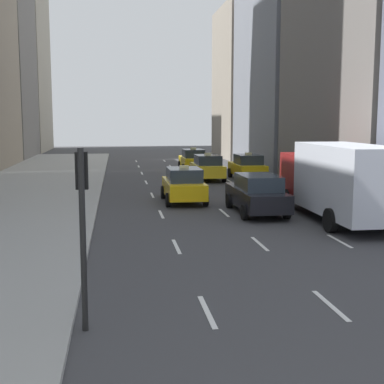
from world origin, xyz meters
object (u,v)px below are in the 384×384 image
taxi_fourth (193,160)px  sedan_black_near (257,194)px  taxi_second (247,167)px  box_truck (338,179)px  taxi_third (207,167)px  traffic_light_pole (82,209)px  taxi_lead (184,185)px

taxi_fourth → sedan_black_near: taxi_fourth is taller
taxi_second → taxi_fourth: 7.47m
taxi_second → box_truck: box_truck is taller
taxi_fourth → taxi_third: bearing=-90.0°
taxi_second → box_truck: (0.00, -15.17, 0.83)m
taxi_second → taxi_fourth: (-2.80, 6.93, 0.00)m
sedan_black_near → traffic_light_pole: bearing=-118.8°
taxi_second → taxi_lead: bearing=-120.7°
taxi_second → taxi_third: (-2.80, -0.01, 0.00)m
taxi_second → taxi_third: 2.80m
box_truck → taxi_lead: bearing=134.4°
taxi_fourth → sedan_black_near: bearing=-90.0°
sedan_black_near → taxi_fourth: bearing=90.0°
taxi_third → sedan_black_near: (0.00, -13.05, 0.00)m
taxi_third → taxi_second: bearing=0.3°
box_truck → traffic_light_pole: 13.96m
taxi_third → taxi_fourth: size_ratio=1.00×
box_truck → traffic_light_pole: size_ratio=2.33×
taxi_lead → box_truck: bearing=-45.6°
taxi_second → taxi_fourth: bearing=112.0°
taxi_third → taxi_lead: bearing=-106.5°
taxi_fourth → taxi_second: bearing=-68.0°
sedan_black_near → traffic_light_pole: traffic_light_pole is taller
taxi_lead → taxi_third: bearing=73.5°
taxi_fourth → taxi_lead: bearing=-99.7°
taxi_second → traffic_light_pole: size_ratio=1.22×
taxi_lead → sedan_black_near: 4.57m
taxi_second → traffic_light_pole: (-9.55, -25.33, 1.53)m
taxi_fourth → box_truck: size_ratio=0.52×
taxi_fourth → sedan_black_near: (0.00, -19.99, 0.00)m
taxi_third → sedan_black_near: size_ratio=0.89×
taxi_fourth → box_truck: bearing=-82.8°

